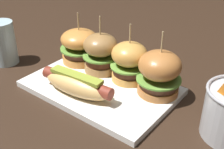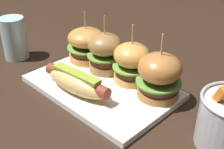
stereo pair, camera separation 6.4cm
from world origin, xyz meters
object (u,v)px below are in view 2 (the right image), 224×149
(hot_dog, at_px, (77,82))
(slider_far_right, at_px, (159,75))
(platter_main, at_px, (102,87))
(slider_far_left, at_px, (86,44))
(slider_center_right, at_px, (131,62))
(water_glass, at_px, (14,38))
(slider_center_left, at_px, (105,52))

(hot_dog, xyz_separation_m, slider_far_right, (0.14, 0.11, 0.03))
(platter_main, bearing_deg, slider_far_left, 153.21)
(slider_far_left, xyz_separation_m, slider_center_right, (0.16, 0.00, 0.00))
(hot_dog, xyz_separation_m, slider_center_right, (0.05, 0.12, 0.02))
(slider_far_right, xyz_separation_m, water_glass, (-0.42, -0.11, -0.01))
(slider_center_right, height_order, water_glass, slider_center_right)
(platter_main, xyz_separation_m, water_glass, (-0.29, -0.05, 0.05))
(platter_main, height_order, hot_dog, hot_dog)
(slider_center_right, relative_size, water_glass, 1.20)
(hot_dog, bearing_deg, slider_center_right, 65.83)
(slider_far_right, relative_size, water_glass, 1.24)
(slider_center_right, bearing_deg, water_glass, -161.23)
(platter_main, bearing_deg, hot_dog, -106.53)
(platter_main, bearing_deg, slider_center_left, 128.95)
(slider_center_left, bearing_deg, slider_center_right, 4.45)
(hot_dog, relative_size, slider_center_right, 1.29)
(platter_main, distance_m, slider_far_left, 0.14)
(water_glass, bearing_deg, platter_main, 9.82)
(hot_dog, distance_m, slider_far_right, 0.18)
(platter_main, relative_size, water_glass, 2.90)
(platter_main, distance_m, slider_center_right, 0.09)
(platter_main, distance_m, hot_dog, 0.07)
(slider_center_left, bearing_deg, slider_far_right, -0.32)
(platter_main, bearing_deg, slider_far_right, 24.29)
(platter_main, relative_size, slider_center_right, 2.42)
(hot_dog, xyz_separation_m, slider_center_left, (-0.03, 0.11, 0.02))
(hot_dog, distance_m, water_glass, 0.28)
(slider_far_left, bearing_deg, hot_dog, -49.26)
(platter_main, relative_size, slider_center_left, 2.38)
(slider_far_left, height_order, slider_center_left, slider_center_left)
(slider_center_right, bearing_deg, slider_far_right, -4.94)
(slider_center_left, relative_size, slider_center_right, 1.02)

